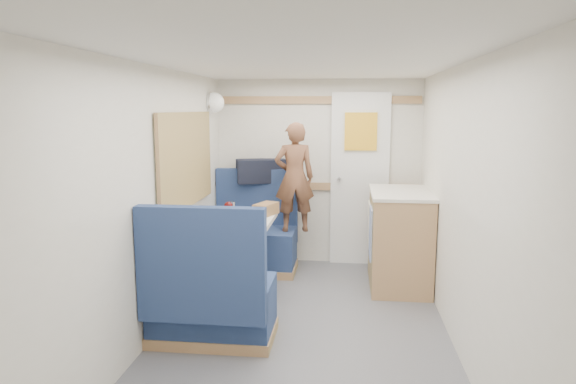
# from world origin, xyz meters

# --- Properties ---
(floor) EXTENTS (4.50, 4.50, 0.00)m
(floor) POSITION_xyz_m (0.00, 0.00, 0.00)
(floor) COLOR #515156
(floor) RESTS_ON ground
(ceiling) EXTENTS (4.50, 4.50, 0.00)m
(ceiling) POSITION_xyz_m (0.00, 0.00, 2.00)
(ceiling) COLOR silver
(ceiling) RESTS_ON wall_back
(wall_back) EXTENTS (2.20, 0.02, 2.00)m
(wall_back) POSITION_xyz_m (0.00, 2.25, 1.00)
(wall_back) COLOR silver
(wall_back) RESTS_ON floor
(wall_left) EXTENTS (0.02, 4.50, 2.00)m
(wall_left) POSITION_xyz_m (-1.10, 0.00, 1.00)
(wall_left) COLOR silver
(wall_left) RESTS_ON floor
(wall_right) EXTENTS (0.02, 4.50, 2.00)m
(wall_right) POSITION_xyz_m (1.10, 0.00, 1.00)
(wall_right) COLOR silver
(wall_right) RESTS_ON floor
(oak_trim_low) EXTENTS (2.15, 0.02, 0.08)m
(oak_trim_low) POSITION_xyz_m (0.00, 2.23, 0.85)
(oak_trim_low) COLOR olive
(oak_trim_low) RESTS_ON wall_back
(oak_trim_high) EXTENTS (2.15, 0.02, 0.08)m
(oak_trim_high) POSITION_xyz_m (0.00, 2.23, 1.78)
(oak_trim_high) COLOR olive
(oak_trim_high) RESTS_ON wall_back
(side_window) EXTENTS (0.04, 1.30, 0.72)m
(side_window) POSITION_xyz_m (-1.08, 1.00, 1.25)
(side_window) COLOR #95A58C
(side_window) RESTS_ON wall_left
(rear_door) EXTENTS (0.62, 0.12, 1.86)m
(rear_door) POSITION_xyz_m (0.45, 2.22, 0.97)
(rear_door) COLOR white
(rear_door) RESTS_ON wall_back
(dinette_table) EXTENTS (0.62, 0.92, 0.72)m
(dinette_table) POSITION_xyz_m (-0.65, 1.00, 0.57)
(dinette_table) COLOR white
(dinette_table) RESTS_ON floor
(bench_far) EXTENTS (0.90, 0.59, 1.05)m
(bench_far) POSITION_xyz_m (-0.65, 1.86, 0.30)
(bench_far) COLOR #162248
(bench_far) RESTS_ON floor
(bench_near) EXTENTS (0.90, 0.59, 1.05)m
(bench_near) POSITION_xyz_m (-0.65, 0.14, 0.30)
(bench_near) COLOR #162248
(bench_near) RESTS_ON floor
(ledge) EXTENTS (0.90, 0.14, 0.04)m
(ledge) POSITION_xyz_m (-0.65, 2.12, 0.88)
(ledge) COLOR olive
(ledge) RESTS_ON bench_far
(dome_light) EXTENTS (0.20, 0.20, 0.20)m
(dome_light) POSITION_xyz_m (-1.04, 1.85, 1.75)
(dome_light) COLOR white
(dome_light) RESTS_ON wall_left
(galley_counter) EXTENTS (0.57, 0.92, 0.92)m
(galley_counter) POSITION_xyz_m (0.82, 1.55, 0.47)
(galley_counter) COLOR olive
(galley_counter) RESTS_ON floor
(person) EXTENTS (0.45, 0.35, 1.11)m
(person) POSITION_xyz_m (-0.21, 1.79, 1.00)
(person) COLOR brown
(person) RESTS_ON bench_far
(duffel_bag) EXTENTS (0.57, 0.40, 0.25)m
(duffel_bag) POSITION_xyz_m (-0.61, 2.12, 1.02)
(duffel_bag) COLOR black
(duffel_bag) RESTS_ON ledge
(tray) EXTENTS (0.38, 0.43, 0.02)m
(tray) POSITION_xyz_m (-0.55, 0.69, 0.73)
(tray) COLOR white
(tray) RESTS_ON dinette_table
(orange_fruit) EXTENTS (0.07, 0.07, 0.07)m
(orange_fruit) POSITION_xyz_m (-0.51, 0.85, 0.77)
(orange_fruit) COLOR #EC540A
(orange_fruit) RESTS_ON tray
(cheese_block) EXTENTS (0.12, 0.09, 0.04)m
(cheese_block) POSITION_xyz_m (-0.57, 0.62, 0.76)
(cheese_block) COLOR #D3C97A
(cheese_block) RESTS_ON tray
(wine_glass) EXTENTS (0.08, 0.08, 0.17)m
(wine_glass) POSITION_xyz_m (-0.71, 1.00, 0.84)
(wine_glass) COLOR white
(wine_glass) RESTS_ON dinette_table
(tumbler_left) EXTENTS (0.07, 0.07, 0.12)m
(tumbler_left) POSITION_xyz_m (-0.88, 0.68, 0.78)
(tumbler_left) COLOR white
(tumbler_left) RESTS_ON dinette_table
(tumbler_mid) EXTENTS (0.06, 0.06, 0.10)m
(tumbler_mid) POSITION_xyz_m (-0.76, 1.35, 0.77)
(tumbler_mid) COLOR silver
(tumbler_mid) RESTS_ON dinette_table
(tumbler_right) EXTENTS (0.07, 0.07, 0.11)m
(tumbler_right) POSITION_xyz_m (-0.62, 1.02, 0.78)
(tumbler_right) COLOR white
(tumbler_right) RESTS_ON dinette_table
(beer_glass) EXTENTS (0.06, 0.06, 0.10)m
(beer_glass) POSITION_xyz_m (-0.43, 0.96, 0.77)
(beer_glass) COLOR brown
(beer_glass) RESTS_ON dinette_table
(pepper_grinder) EXTENTS (0.03, 0.03, 0.09)m
(pepper_grinder) POSITION_xyz_m (-0.73, 0.95, 0.77)
(pepper_grinder) COLOR black
(pepper_grinder) RESTS_ON dinette_table
(bread_loaf) EXTENTS (0.23, 0.29, 0.11)m
(bread_loaf) POSITION_xyz_m (-0.43, 1.28, 0.77)
(bread_loaf) COLOR olive
(bread_loaf) RESTS_ON dinette_table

